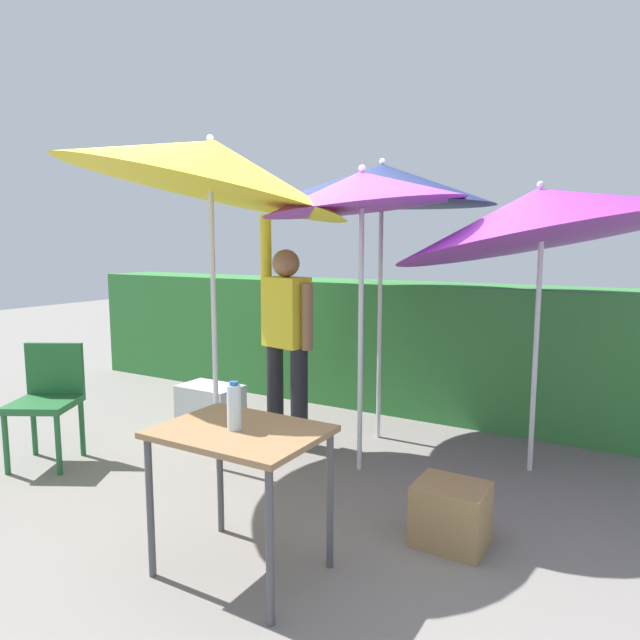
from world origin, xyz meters
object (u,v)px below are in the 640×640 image
Objects in this scene: chair_plastic at (48,396)px; folding_table at (240,447)px; umbrella_yellow at (210,166)px; umbrella_navy at (362,191)px; umbrella_orange at (382,185)px; person_vendor at (286,332)px; umbrella_rainbow at (541,215)px; cooler_box at (211,412)px; bottle_water at (234,407)px; crate_cardboard at (451,514)px.

folding_table is (2.18, -0.43, 0.14)m from chair_plastic.
umbrella_navy is at bearing 27.90° from umbrella_yellow.
umbrella_orange is 1.42m from person_vendor.
cooler_box is at bearing -165.15° from umbrella_rainbow.
crate_cardboard is at bearing 44.24° from bottle_water.
person_vendor is (-0.76, 0.18, -1.07)m from umbrella_navy.
cooler_box is at bearing 135.75° from umbrella_yellow.
umbrella_rainbow reaches higher than crate_cardboard.
person_vendor is 7.83× the size of bottle_water.
chair_plastic is at bearing 168.86° from folding_table.
crate_cardboard is at bearing -27.37° from person_vendor.
umbrella_rainbow reaches higher than person_vendor.
umbrella_orange is 2.36m from cooler_box.
bottle_water is at bearing -115.86° from umbrella_rainbow.
folding_table is at bearing 53.48° from bottle_water.
cooler_box is at bearing -177.67° from umbrella_navy.
chair_plastic is at bearing -173.06° from crate_cardboard.
cooler_box is at bearing 53.71° from chair_plastic.
umbrella_yellow is 2.04m from cooler_box.
person_vendor is 1.87m from folding_table.
person_vendor is at bearing 152.63° from crate_cardboard.
folding_table is (1.45, -1.42, 0.42)m from cooler_box.
person_vendor is (0.17, 0.67, -1.24)m from umbrella_yellow.
umbrella_rainbow is 2.53× the size of chair_plastic.
umbrella_yellow is at bearing -121.89° from umbrella_orange.
umbrella_navy is (0.18, -0.72, -0.11)m from umbrella_orange.
crate_cardboard is at bearing 44.02° from folding_table.
folding_table is (0.08, -1.47, -1.35)m from umbrella_navy.
bottle_water is (2.16, -0.45, 0.35)m from chair_plastic.
person_vendor is 0.96m from cooler_box.
chair_plastic is 3.71× the size of bottle_water.
bottle_water is (0.82, -1.67, -0.08)m from person_vendor.
umbrella_orange is 9.69× the size of bottle_water.
umbrella_orange reaches higher than umbrella_navy.
umbrella_navy is (-1.07, -0.59, 0.16)m from umbrella_rainbow.
umbrella_navy is at bearing -76.14° from umbrella_orange.
bottle_water is at bearing -83.80° from umbrella_orange.
person_vendor reaches higher than bottle_water.
umbrella_navy reaches higher than cooler_box.
umbrella_yellow is 11.01× the size of bottle_water.
umbrella_yellow reaches higher than folding_table.
umbrella_yellow is 2.11m from chair_plastic.
umbrella_yellow is 1.06m from umbrella_navy.
umbrella_yellow is at bearing -104.16° from person_vendor.
crate_cardboard is (-0.17, -1.27, -1.67)m from umbrella_rainbow.
bottle_water is (1.44, -1.44, 0.63)m from cooler_box.
bottle_water is (0.06, -1.49, -1.15)m from umbrella_navy.
umbrella_orange is 2.55m from bottle_water.
umbrella_yellow is 3.30× the size of folding_table.
chair_plastic is (-2.10, -1.04, -1.49)m from umbrella_navy.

